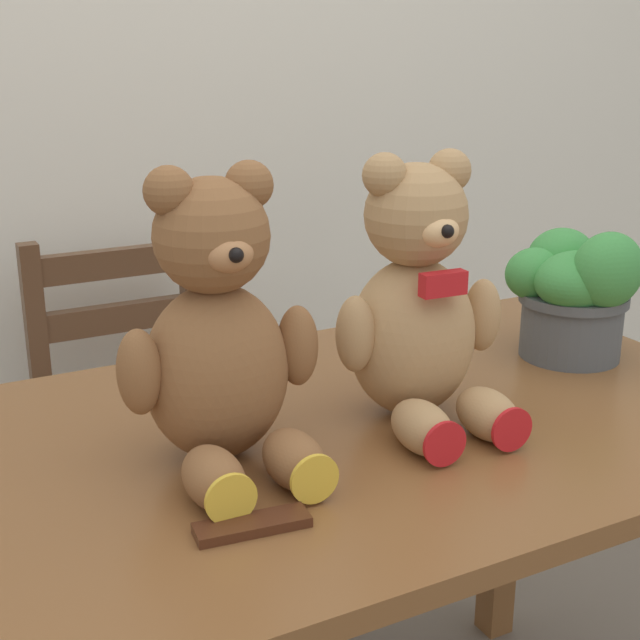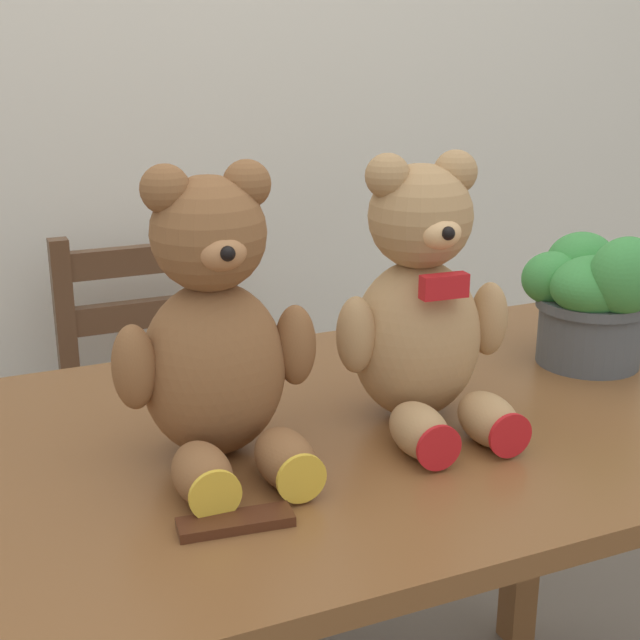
# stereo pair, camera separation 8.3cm
# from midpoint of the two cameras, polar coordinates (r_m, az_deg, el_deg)

# --- Properties ---
(wall_back) EXTENTS (8.00, 0.04, 2.60)m
(wall_back) POSITION_cam_midpoint_polar(r_m,az_deg,el_deg) (2.06, -13.80, 17.97)
(wall_back) COLOR silver
(wall_back) RESTS_ON ground_plane
(dining_table) EXTENTS (1.25, 0.75, 0.76)m
(dining_table) POSITION_cam_midpoint_polar(r_m,az_deg,el_deg) (1.30, -0.26, -11.31)
(dining_table) COLOR brown
(dining_table) RESTS_ON ground_plane
(wooden_chair_behind) EXTENTS (0.38, 0.43, 0.88)m
(wooden_chair_behind) POSITION_cam_midpoint_polar(r_m,az_deg,el_deg) (1.93, -12.40, -7.89)
(wooden_chair_behind) COLOR brown
(wooden_chair_behind) RESTS_ON ground_plane
(teddy_bear_left) EXTENTS (0.26, 0.26, 0.38)m
(teddy_bear_left) POSITION_cam_midpoint_polar(r_m,az_deg,el_deg) (1.10, -8.64, -1.26)
(teddy_bear_left) COLOR brown
(teddy_bear_left) RESTS_ON dining_table
(teddy_bear_right) EXTENTS (0.26, 0.26, 0.37)m
(teddy_bear_right) POSITION_cam_midpoint_polar(r_m,az_deg,el_deg) (1.22, 4.36, 0.79)
(teddy_bear_right) COLOR tan
(teddy_bear_right) RESTS_ON dining_table
(potted_plant) EXTENTS (0.23, 0.21, 0.22)m
(potted_plant) POSITION_cam_midpoint_polar(r_m,az_deg,el_deg) (1.51, 14.61, 1.86)
(potted_plant) COLOR #4C5156
(potted_plant) RESTS_ON dining_table
(chocolate_bar) EXTENTS (0.13, 0.05, 0.01)m
(chocolate_bar) POSITION_cam_midpoint_polar(r_m,az_deg,el_deg) (1.00, -6.79, -12.94)
(chocolate_bar) COLOR #472314
(chocolate_bar) RESTS_ON dining_table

